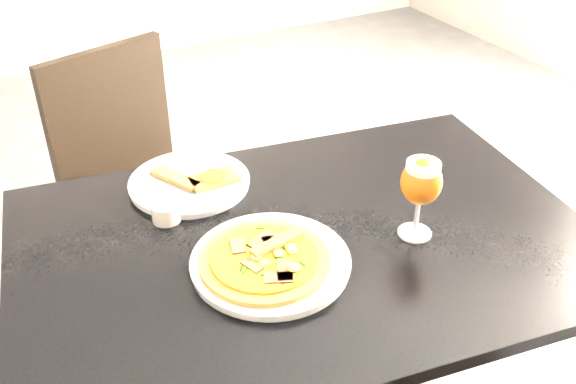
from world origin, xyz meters
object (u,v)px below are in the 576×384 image
chair_far (141,186)px  pizza (265,259)px  dining_table (305,270)px  beer_glass (421,182)px

chair_far → pizza: size_ratio=3.55×
dining_table → beer_glass: (0.21, -0.10, 0.22)m
dining_table → pizza: 0.17m
dining_table → beer_glass: bearing=-16.7°
beer_glass → chair_far: bearing=113.9°
beer_glass → pizza: bearing=172.3°
dining_table → beer_glass: beer_glass is taller
dining_table → chair_far: (-0.16, 0.74, -0.16)m
beer_glass → dining_table: bearing=155.1°
pizza → beer_glass: (0.33, -0.04, 0.10)m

